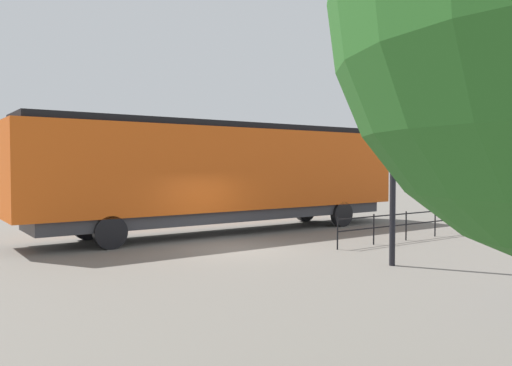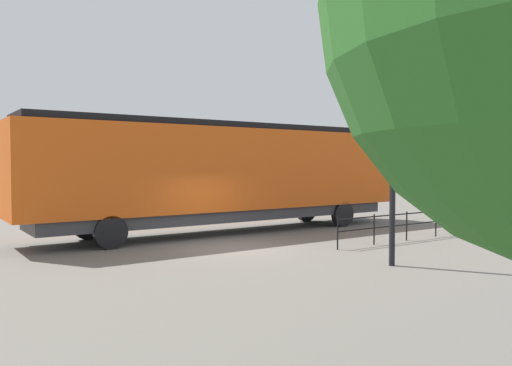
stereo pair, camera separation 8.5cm
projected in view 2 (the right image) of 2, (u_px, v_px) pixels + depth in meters
The scene contains 4 objects.
ground_plane at pixel (232, 249), 16.57m from camera, with size 120.00×120.00×0.00m, color #666059.
locomotive at pixel (239, 172), 20.74m from camera, with size 2.80×16.44×4.42m.
lamp_post at pixel (393, 97), 13.61m from camera, with size 0.49×0.49×6.80m.
platform_fence at pixel (436, 219), 19.31m from camera, with size 0.05×10.42×1.06m.
Camera 2 is at (13.97, -8.79, 2.77)m, focal length 35.36 mm.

